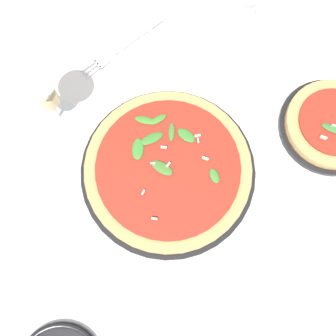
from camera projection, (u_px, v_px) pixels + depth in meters
ground_plane at (175, 156)px, 0.78m from camera, size 6.00×6.00×0.00m
pizza_arugula_main at (168, 170)px, 0.76m from camera, size 0.34×0.34×0.05m
pizza_personal_side at (331, 125)px, 0.78m from camera, size 0.21×0.21×0.05m
wine_glass at (43, 93)px, 0.70m from camera, size 0.08×0.08×0.16m
napkin at (126, 45)px, 0.85m from camera, size 0.15×0.11×0.01m
fork at (123, 46)px, 0.84m from camera, size 0.21×0.07×0.00m
shaker_pepper at (248, 10)px, 0.83m from camera, size 0.03×0.03×0.07m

